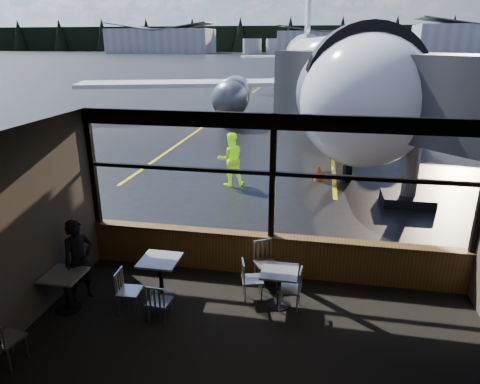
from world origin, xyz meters
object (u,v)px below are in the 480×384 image
(cafe_table_left, at_px, (66,292))
(chair_mid_s, at_px, (160,302))
(passenger, at_px, (79,260))
(cafe_table_near, at_px, (279,288))
(chair_near_e, at_px, (290,289))
(cone_nose, at_px, (319,172))
(chair_near_n, at_px, (266,264))
(chair_mid_w, at_px, (130,292))
(airliner, at_px, (323,25))
(ground_crew, at_px, (231,159))
(chair_left_s, at_px, (8,340))
(jet_bridge, at_px, (411,123))
(cafe_table_mid, at_px, (161,278))
(chair_near_w, at_px, (252,280))

(cafe_table_left, xyz_separation_m, chair_mid_s, (1.84, -0.01, 0.02))
(chair_mid_s, xyz_separation_m, passenger, (-1.77, 0.43, 0.43))
(cafe_table_near, xyz_separation_m, chair_near_e, (0.21, -0.07, 0.05))
(passenger, height_order, cone_nose, passenger)
(chair_near_n, bearing_deg, cafe_table_near, 86.05)
(chair_mid_w, distance_m, cone_nose, 9.53)
(airliner, distance_m, ground_crew, 14.81)
(airliner, bearing_deg, chair_near_e, -96.34)
(chair_mid_s, distance_m, chair_left_s, 2.42)
(airliner, distance_m, cafe_table_left, 22.69)
(chair_near_e, bearing_deg, jet_bridge, -20.72)
(airliner, xyz_separation_m, chair_left_s, (-4.37, -23.11, -5.28))
(jet_bridge, relative_size, cafe_table_mid, 13.80)
(chair_mid_w, xyz_separation_m, ground_crew, (0.28, 7.75, 0.51))
(airliner, relative_size, cafe_table_left, 49.11)
(cafe_table_left, bearing_deg, ground_crew, 79.43)
(airliner, height_order, passenger, airliner)
(jet_bridge, distance_m, chair_left_s, 11.75)
(chair_left_s, relative_size, passenger, 0.53)
(chair_mid_s, bearing_deg, passenger, 169.14)
(jet_bridge, bearing_deg, airliner, 101.70)
(cafe_table_left, distance_m, chair_mid_s, 1.84)
(cafe_table_left, height_order, chair_near_e, chair_near_e)
(cafe_table_near, distance_m, chair_mid_w, 2.80)
(chair_near_n, relative_size, ground_crew, 0.50)
(cafe_table_left, distance_m, chair_near_e, 4.19)
(cafe_table_near, height_order, passenger, passenger)
(airliner, xyz_separation_m, chair_mid_s, (-2.43, -21.65, -5.31))
(chair_mid_s, xyz_separation_m, ground_crew, (-0.37, 7.92, 0.53))
(cafe_table_left, xyz_separation_m, chair_near_w, (3.36, 1.02, 0.04))
(cafe_table_mid, height_order, ground_crew, ground_crew)
(airliner, xyz_separation_m, chair_mid_w, (-3.08, -21.48, -5.28))
(jet_bridge, distance_m, cafe_table_near, 7.70)
(airliner, height_order, jet_bridge, airliner)
(cafe_table_near, distance_m, chair_near_w, 0.55)
(jet_bridge, height_order, cafe_table_mid, jet_bridge)
(ground_crew, distance_m, cone_nose, 3.34)
(cafe_table_mid, distance_m, chair_mid_s, 0.84)
(chair_near_w, distance_m, cone_nose, 8.16)
(cafe_table_left, height_order, ground_crew, ground_crew)
(jet_bridge, xyz_separation_m, chair_near_n, (-3.65, -5.90, -1.99))
(chair_near_e, bearing_deg, cafe_table_mid, 94.73)
(chair_near_w, bearing_deg, chair_mid_w, -84.98)
(cafe_table_mid, bearing_deg, cone_nose, 70.37)
(cafe_table_near, xyz_separation_m, passenger, (-3.82, -0.47, 0.45))
(cafe_table_near, relative_size, chair_near_n, 0.81)
(passenger, bearing_deg, chair_near_e, -52.27)
(jet_bridge, relative_size, cafe_table_left, 14.77)
(jet_bridge, bearing_deg, chair_mid_s, -125.38)
(jet_bridge, bearing_deg, chair_near_n, -121.73)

